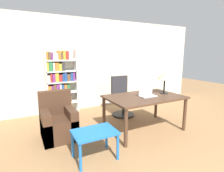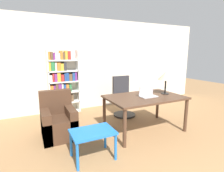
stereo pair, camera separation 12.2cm
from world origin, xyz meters
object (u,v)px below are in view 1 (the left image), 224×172
(office_chair, at_px, (122,98))
(bookshelf, at_px, (60,83))
(laptop, at_px, (147,94))
(desk, at_px, (144,100))
(side_table_blue, at_px, (95,135))
(armchair, at_px, (58,123))
(table_lamp, at_px, (165,76))

(office_chair, distance_m, bookshelf, 1.76)
(laptop, xyz_separation_m, bookshelf, (-1.46, 1.97, 0.05))
(bookshelf, bearing_deg, office_chair, -30.52)
(office_chair, bearing_deg, bookshelf, 149.48)
(desk, xyz_separation_m, office_chair, (0.06, 1.06, -0.22))
(side_table_blue, height_order, armchair, armchair)
(table_lamp, xyz_separation_m, bookshelf, (-1.98, 1.93, -0.31))
(table_lamp, bearing_deg, bookshelf, 135.70)
(office_chair, bearing_deg, desk, -93.34)
(laptop, xyz_separation_m, armchair, (-1.80, 0.54, -0.51))
(laptop, distance_m, bookshelf, 2.46)
(table_lamp, bearing_deg, laptop, -175.22)
(table_lamp, height_order, bookshelf, bookshelf)
(desk, bearing_deg, laptop, -47.72)
(office_chair, distance_m, side_table_blue, 2.14)
(desk, relative_size, bookshelf, 0.93)
(side_table_blue, xyz_separation_m, armchair, (-0.38, 1.02, -0.09))
(armchair, bearing_deg, laptop, -16.77)
(armchair, relative_size, bookshelf, 0.52)
(side_table_blue, relative_size, bookshelf, 0.39)
(desk, distance_m, armchair, 1.87)
(office_chair, height_order, armchair, office_chair)
(office_chair, bearing_deg, laptop, -91.03)
(side_table_blue, bearing_deg, table_lamp, 15.05)
(laptop, height_order, armchair, laptop)
(desk, distance_m, office_chair, 1.08)
(desk, relative_size, laptop, 4.47)
(bookshelf, bearing_deg, armchair, -103.49)
(armchair, xyz_separation_m, bookshelf, (0.34, 1.43, 0.56))
(desk, distance_m, side_table_blue, 1.51)
(desk, relative_size, table_lamp, 3.18)
(desk, distance_m, laptop, 0.15)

